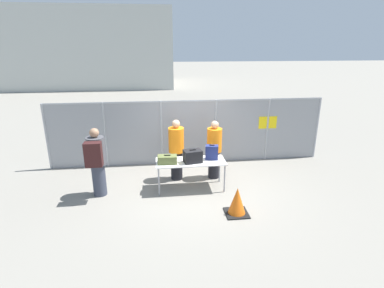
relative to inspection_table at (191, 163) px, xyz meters
The scene contains 12 objects.
ground_plane 0.74m from the inspection_table, 11.24° to the left, with size 120.00×120.00×0.00m, color gray.
fence_section 1.89m from the inspection_table, 84.74° to the left, with size 8.66×0.07×2.05m.
inspection_table is the anchor object (origin of this frame).
suitcase_olive 0.63m from the inspection_table, behind, with size 0.50×0.30×0.23m.
suitcase_black 0.24m from the inspection_table, 63.12° to the right, with size 0.50×0.39×0.35m.
suitcase_navy 0.63m from the inspection_table, ahead, with size 0.37×0.27×0.40m.
traveler_hooded 2.36m from the inspection_table, behind, with size 0.44×0.68×1.77m.
security_worker_near 0.75m from the inspection_table, 116.38° to the left, with size 0.43×0.43×1.73m.
security_worker_far 0.98m from the inspection_table, 40.23° to the left, with size 0.42×0.42×1.68m.
utility_trailer 4.75m from the inspection_table, 61.63° to the left, with size 4.26×2.12×0.68m.
distant_hangar 23.58m from the inspection_table, 105.93° to the left, with size 14.25×8.79×6.58m.
traffic_cone 1.70m from the inspection_table, 57.25° to the right, with size 0.52×0.52×0.65m.
Camera 1 is at (-0.99, -7.22, 3.68)m, focal length 28.00 mm.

